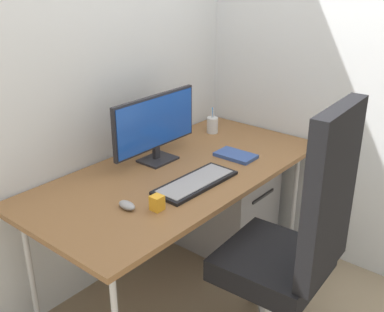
# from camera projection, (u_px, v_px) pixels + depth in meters

# --- Properties ---
(ground_plane) EXTENTS (8.00, 8.00, 0.00)m
(ground_plane) POSITION_uv_depth(u_px,v_px,m) (181.00, 286.00, 2.75)
(ground_plane) COLOR gray
(wall_back) EXTENTS (3.06, 0.04, 2.80)m
(wall_back) POSITION_uv_depth(u_px,v_px,m) (116.00, 36.00, 2.46)
(wall_back) COLOR silver
(wall_back) RESTS_ON ground_plane
(wall_side_right) EXTENTS (0.04, 2.18, 2.80)m
(wall_side_right) POSITION_uv_depth(u_px,v_px,m) (303.00, 29.00, 2.71)
(wall_side_right) COLOR silver
(wall_side_right) RESTS_ON ground_plane
(desk) EXTENTS (1.69, 0.81, 0.75)m
(desk) POSITION_uv_depth(u_px,v_px,m) (180.00, 176.00, 2.47)
(desk) COLOR brown
(desk) RESTS_ON ground_plane
(office_chair) EXTENTS (0.62, 0.64, 1.27)m
(office_chair) POSITION_uv_depth(u_px,v_px,m) (296.00, 239.00, 2.04)
(office_chair) COLOR black
(office_chair) RESTS_ON ground_plane
(filing_cabinet) EXTENTS (0.46, 0.54, 0.64)m
(filing_cabinet) POSITION_uv_depth(u_px,v_px,m) (227.00, 201.00, 3.04)
(filing_cabinet) COLOR gray
(filing_cabinet) RESTS_ON ground_plane
(monitor) EXTENTS (0.59, 0.15, 0.37)m
(monitor) POSITION_uv_depth(u_px,v_px,m) (156.00, 125.00, 2.50)
(monitor) COLOR black
(monitor) RESTS_ON desk
(keyboard) EXTENTS (0.47, 0.19, 0.02)m
(keyboard) POSITION_uv_depth(u_px,v_px,m) (196.00, 182.00, 2.30)
(keyboard) COLOR black
(keyboard) RESTS_ON desk
(mouse) EXTENTS (0.06, 0.10, 0.03)m
(mouse) POSITION_uv_depth(u_px,v_px,m) (127.00, 205.00, 2.07)
(mouse) COLOR gray
(mouse) RESTS_ON desk
(pen_holder) EXTENTS (0.07, 0.07, 0.16)m
(pen_holder) POSITION_uv_depth(u_px,v_px,m) (212.00, 125.00, 2.97)
(pen_holder) COLOR silver
(pen_holder) RESTS_ON desk
(notebook) EXTENTS (0.14, 0.22, 0.02)m
(notebook) POSITION_uv_depth(u_px,v_px,m) (236.00, 155.00, 2.61)
(notebook) COLOR #334C8C
(notebook) RESTS_ON desk
(desk_clamp_accessory) EXTENTS (0.05, 0.05, 0.07)m
(desk_clamp_accessory) POSITION_uv_depth(u_px,v_px,m) (157.00, 203.00, 2.05)
(desk_clamp_accessory) COLOR orange
(desk_clamp_accessory) RESTS_ON desk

